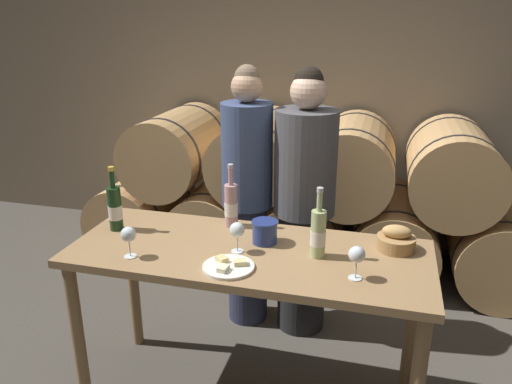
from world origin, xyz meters
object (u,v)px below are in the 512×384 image
wine_glass_center (357,255)px  tasting_table (249,272)px  wine_bottle_rose (231,205)px  wine_glass_left (237,231)px  wine_glass_far_left (129,235)px  cheese_plate (228,266)px  person_left (247,198)px  blue_crock (265,231)px  wine_bottle_white (318,233)px  person_right (304,205)px  bread_basket (396,240)px  wine_bottle_red (115,208)px

wine_glass_center → tasting_table: bearing=164.2°
wine_bottle_rose → wine_glass_left: bearing=-67.2°
wine_glass_far_left → wine_glass_center: (1.04, 0.06, 0.00)m
cheese_plate → wine_glass_left: bearing=93.4°
wine_glass_left → wine_glass_far_left: bearing=-159.0°
cheese_plate → person_left: bearing=100.9°
blue_crock → wine_glass_far_left: bearing=-151.4°
wine_bottle_rose → wine_glass_center: (0.69, -0.41, -0.01)m
wine_bottle_rose → wine_glass_center: size_ratio=2.28×
wine_bottle_white → wine_glass_left: bearing=-172.5°
person_left → person_right: 0.36m
wine_bottle_white → wine_bottle_rose: wine_bottle_rose is taller
wine_bottle_white → bread_basket: bearing=25.9°
tasting_table → wine_bottle_rose: bearing=123.0°
wine_bottle_rose → tasting_table: bearing=-57.0°
person_left → wine_bottle_red: person_left is taller
wine_bottle_white → wine_bottle_rose: size_ratio=0.99×
tasting_table → wine_glass_far_left: wine_glass_far_left is taller
person_right → wine_bottle_rose: 0.60m
person_left → blue_crock: person_left is taller
wine_bottle_rose → bread_basket: 0.86m
person_left → wine_bottle_white: size_ratio=4.94×
wine_bottle_red → wine_bottle_white: wine_bottle_red is taller
blue_crock → wine_glass_center: wine_glass_center is taller
tasting_table → wine_glass_left: bearing=-146.1°
person_left → cheese_plate: person_left is taller
wine_glass_far_left → blue_crock: bearing=28.6°
person_left → wine_glass_left: 0.81m
wine_bottle_red → bread_basket: wine_bottle_red is taller
person_right → wine_glass_left: 0.82m
person_right → wine_bottle_red: bearing=-142.0°
person_left → wine_glass_far_left: bearing=-107.2°
tasting_table → bread_basket: size_ratio=9.37×
wine_bottle_rose → person_right: bearing=57.2°
person_left → wine_bottle_rose: person_left is taller
wine_bottle_white → bread_basket: 0.40m
person_left → wine_bottle_white: 0.93m
tasting_table → wine_glass_far_left: bearing=-157.7°
blue_crock → wine_bottle_red: bearing=-176.9°
person_left → wine_glass_far_left: 1.02m
bread_basket → wine_glass_center: 0.38m
person_right → wine_glass_center: size_ratio=11.18×
wine_glass_left → wine_glass_center: bearing=-11.6°
blue_crock → wine_glass_far_left: (-0.57, -0.31, 0.05)m
wine_glass_far_left → wine_glass_center: bearing=3.6°
bread_basket → wine_glass_center: (-0.17, -0.34, 0.06)m
blue_crock → wine_glass_center: (0.46, -0.25, 0.05)m
wine_bottle_white → blue_crock: size_ratio=2.61×
tasting_table → blue_crock: size_ratio=13.29×
blue_crock → wine_glass_center: bearing=-28.1°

